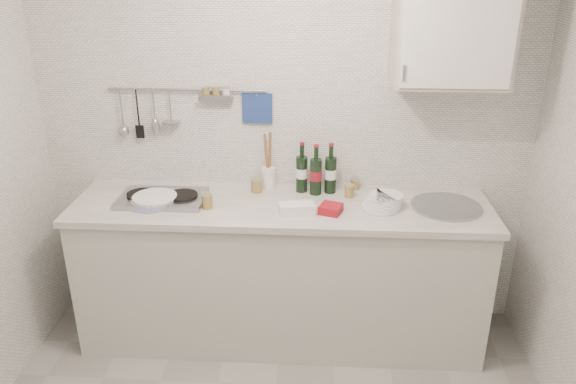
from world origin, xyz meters
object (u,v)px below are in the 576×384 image
object	(u,v)px
plate_stack_sink	(384,202)
utensil_crock	(268,175)
wine_bottles	(316,168)
plate_stack_hob	(153,200)
wall_cabinet	(453,18)

from	to	relation	value
plate_stack_sink	utensil_crock	world-z (taller)	utensil_crock
wine_bottles	utensil_crock	bearing A→B (deg)	169.74
plate_stack_hob	plate_stack_sink	distance (m)	1.33
wall_cabinet	utensil_crock	size ratio (longest dim) A/B	1.91
wall_cabinet	plate_stack_hob	world-z (taller)	wall_cabinet
plate_stack_hob	wine_bottles	bearing A→B (deg)	13.53
wall_cabinet	utensil_crock	bearing A→B (deg)	173.52
wine_bottles	utensil_crock	distance (m)	0.31
plate_stack_hob	wine_bottles	distance (m)	0.98
wine_bottles	plate_stack_sink	bearing A→B (deg)	-28.07
plate_stack_sink	wine_bottles	xyz separation A→B (m)	(-0.39, 0.21, 0.11)
plate_stack_sink	utensil_crock	bearing A→B (deg)	159.10
plate_stack_hob	utensil_crock	size ratio (longest dim) A/B	0.77
plate_stack_hob	utensil_crock	xyz separation A→B (m)	(0.65, 0.28, 0.06)
wall_cabinet	wine_bottles	xyz separation A→B (m)	(-0.70, 0.06, -0.87)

